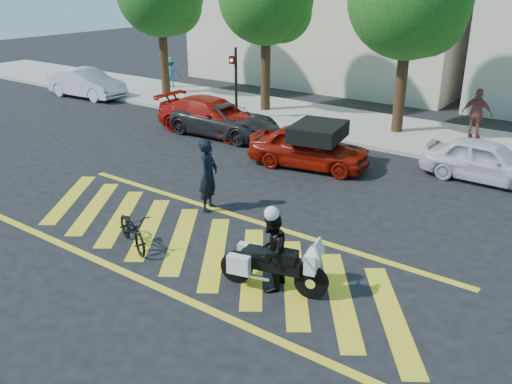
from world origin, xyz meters
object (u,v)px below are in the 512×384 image
Objects in this scene: parked_left at (212,116)px; parked_mid_left at (225,120)px; officer_moto at (271,252)px; parked_mid_right at (486,161)px; officer_bike at (208,175)px; parked_far_left at (86,83)px; bicycle at (132,229)px; red_convertible at (309,147)px; police_motorcycle at (272,265)px.

parked_left reaches higher than parked_mid_left.
officer_moto is 9.31m from parked_mid_right.
parked_far_left is (-14.79, 7.39, -0.27)m from officer_bike.
red_convertible is (0.42, 7.43, 0.24)m from bicycle.
officer_moto reaches higher than parked_mid_right.
bicycle is at bearing -97.85° from officer_moto.
parked_mid_right is at bearing 154.59° from officer_moto.
parked_mid_left is (-4.25, 8.74, 0.18)m from bicycle.
parked_far_left is at bearing 69.09° from red_convertible.
parked_mid_left is at bearing -90.59° from parked_left.
bicycle is 7.44m from red_convertible.
police_motorcycle is 11.55m from parked_mid_left.
parked_left is (-4.99, 5.99, -0.29)m from officer_bike.
officer_moto is at bearing 169.38° from parked_mid_right.
police_motorcycle is 1.34× the size of officer_moto.
officer_moto is 11.53m from parked_mid_left.
red_convertible reaches higher than bicycle.
officer_moto is at bearing -134.49° from parked_left.
parked_left is at bearing 95.07° from parked_mid_right.
parked_left is (-5.38, 1.31, 0.02)m from red_convertible.
parked_left is at bearing -147.88° from officer_moto.
parked_left is 0.70m from parked_mid_left.
parked_left is (-8.68, 8.35, 0.16)m from police_motorcycle.
officer_bike is at bearing 23.07° from bicycle.
officer_bike is 8.75m from parked_mid_right.
officer_moto is 0.44× the size of parked_mid_right.
officer_moto is 0.42× the size of red_convertible.
officer_moto reaches higher than red_convertible.
officer_moto is (3.71, 0.40, 0.40)m from bicycle.
parked_mid_right reaches higher than parked_mid_left.
police_motorcycle is 20.90m from parked_far_left.
bicycle is at bearing 165.96° from red_convertible.
officer_moto is (3.68, -2.34, -0.15)m from officer_bike.
officer_bike is 7.80m from parked_left.
police_motorcycle is at bearing 47.55° from officer_moto.
parked_mid_right is (5.56, 9.52, 0.21)m from bicycle.
police_motorcycle is (3.73, 0.39, 0.10)m from bicycle.
police_motorcycle is at bearing -165.60° from red_convertible.
parked_far_left is at bearing 80.96° from parked_mid_left.
officer_bike is at bearing -140.84° from parked_left.
police_motorcycle is 0.59× the size of parked_mid_right.
officer_bike is at bearing -136.48° from officer_moto.
officer_bike is 4.71m from red_convertible.
officer_moto is (-0.02, 0.01, 0.29)m from police_motorcycle.
red_convertible reaches higher than parked_mid_left.
officer_moto is at bearing -121.61° from parked_far_left.
parked_left is (-8.67, 8.34, -0.14)m from officer_moto.
officer_bike reaches higher than parked_mid_left.
parked_far_left is 10.59m from parked_mid_left.
officer_bike is 4.37m from officer_moto.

